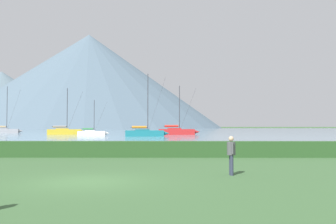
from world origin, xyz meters
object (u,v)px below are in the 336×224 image
Objects in this scene: sailboat_slip_4 at (65,131)px; person_standing_walker at (231,152)px; sailboat_slip_3 at (92,133)px; sailboat_slip_0 at (145,133)px; sailboat_slip_7 at (5,131)px; sailboat_slip_5 at (177,131)px.

sailboat_slip_4 reaches higher than person_standing_walker.
sailboat_slip_3 is 0.70× the size of sailboat_slip_4.
sailboat_slip_3 is at bearing 142.95° from sailboat_slip_0.
sailboat_slip_7 is at bearing 127.69° from sailboat_slip_4.
sailboat_slip_7 reaches higher than sailboat_slip_3.
sailboat_slip_5 is at bearing -34.75° from sailboat_slip_7.
sailboat_slip_5 is (17.86, 6.04, 0.23)m from sailboat_slip_3.
sailboat_slip_0 is at bearing -51.98° from sailboat_slip_7.
sailboat_slip_3 is at bearing 103.08° from person_standing_walker.
sailboat_slip_4 is at bearing 107.18° from person_standing_walker.
sailboat_slip_5 is (6.25, 13.03, 0.06)m from sailboat_slip_0.
sailboat_slip_5 is at bearing 12.29° from sailboat_slip_3.
person_standing_walker is (1.36, -68.34, 0.21)m from sailboat_slip_5.
sailboat_slip_7 is at bearing 138.65° from sailboat_slip_0.
sailboat_slip_7 is at bearing 115.40° from person_standing_walker.
sailboat_slip_0 is 1.61× the size of sailboat_slip_3.
sailboat_slip_0 is 55.83m from person_standing_walker.
sailboat_slip_4 is 75.06m from person_standing_walker.
sailboat_slip_7 reaches higher than sailboat_slip_0.
sailboat_slip_0 is at bearing -119.01° from sailboat_slip_5.
sailboat_slip_4 is at bearing 137.24° from sailboat_slip_0.
sailboat_slip_3 is 34.89m from sailboat_slip_7.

